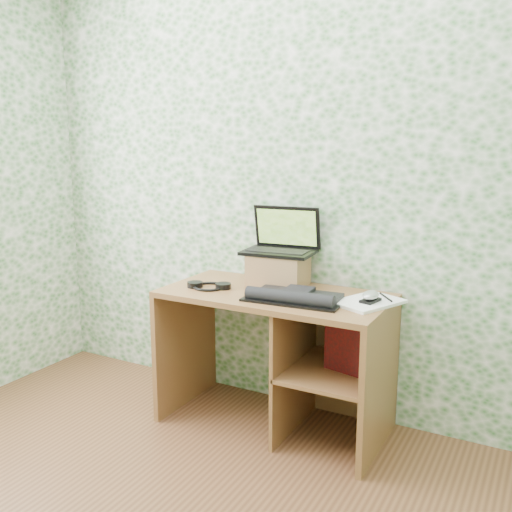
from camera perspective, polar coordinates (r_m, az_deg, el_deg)
The scene contains 10 objects.
wall_back at distance 3.21m, azimuth 4.45°, elevation 7.14°, with size 3.50×3.50×0.00m, color silver.
desk at distance 3.10m, azimuth 3.41°, elevation -8.55°, with size 1.20×0.60×0.75m.
riser at distance 3.15m, azimuth 2.26°, elevation -1.39°, with size 0.30×0.25×0.18m, color olive.
laptop at distance 3.15m, azimuth 2.61°, elevation 1.41°, with size 0.40×0.30×0.25m.
keyboard at distance 2.87m, azimuth 3.87°, elevation -4.07°, with size 0.50×0.28×0.07m.
headphones at distance 3.13m, azimuth -4.72°, elevation -3.00°, with size 0.24×0.22×0.03m.
notepad at distance 2.88m, azimuth 11.15°, elevation -4.53°, with size 0.23×0.33×0.02m, color white.
mouse at distance 2.85m, azimuth 11.38°, elevation -4.11°, with size 0.08×0.12×0.04m, color silver.
pen at distance 2.94m, azimuth 12.85°, elevation -4.03°, with size 0.01×0.01×0.16m, color black.
red_box at distance 2.94m, azimuth 9.16°, elevation -8.82°, with size 0.23×0.07×0.28m, color maroon.
Camera 1 is at (1.30, -1.17, 1.54)m, focal length 40.00 mm.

